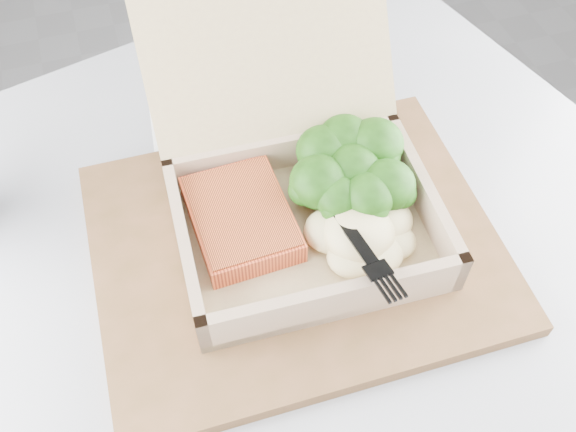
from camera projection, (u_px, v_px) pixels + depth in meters
name	position (u px, v px, depth m)	size (l,w,h in m)	color
floor	(446.00, 191.00, 1.55)	(4.00, 4.00, 0.00)	gray
cafe_table	(299.00, 336.00, 0.75)	(0.89, 0.89, 0.71)	black
serving_tray	(295.00, 245.00, 0.59)	(0.37, 0.29, 0.02)	brown
takeout_container	(293.00, 165.00, 0.58)	(0.24, 0.29, 0.19)	tan
salmon_fillet	(241.00, 219.00, 0.58)	(0.09, 0.11, 0.02)	orange
broccoli_pile	(353.00, 175.00, 0.59)	(0.12, 0.12, 0.04)	#276C18
mashed_potatoes	(359.00, 232.00, 0.56)	(0.10, 0.09, 0.04)	beige
plastic_fork	(336.00, 208.00, 0.56)	(0.03, 0.15, 0.02)	black
receipt	(190.00, 139.00, 0.69)	(0.08, 0.14, 0.00)	white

